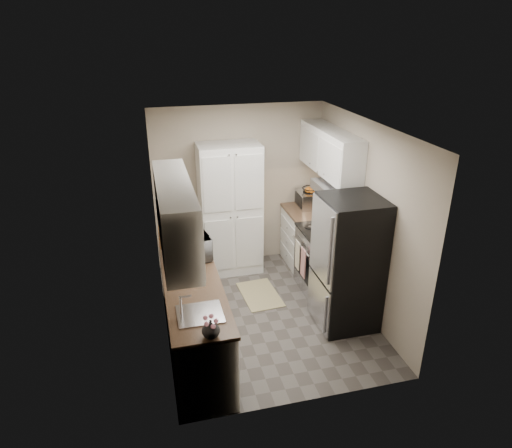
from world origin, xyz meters
name	(u,v)px	position (x,y,z in m)	size (l,w,h in m)	color
ground	(265,313)	(0.00, 0.00, 0.00)	(3.20, 3.20, 0.00)	#56514C
room_shell	(265,200)	(-0.02, -0.01, 1.63)	(2.64, 3.24, 2.52)	#B2A690
pantry_cabinet	(230,210)	(-0.20, 1.32, 1.00)	(0.90, 0.55, 2.00)	white
base_cabinet_left	(194,314)	(-0.99, -0.43, 0.44)	(0.60, 2.30, 0.88)	white
countertop_left	(191,280)	(-0.99, -0.43, 0.90)	(0.63, 2.33, 0.04)	brown
base_cabinet_right	(306,239)	(0.99, 1.19, 0.44)	(0.60, 0.80, 0.88)	white
countertop_right	(308,212)	(0.99, 1.19, 0.90)	(0.63, 0.83, 0.04)	brown
electric_range	(325,260)	(0.97, 0.39, 0.48)	(0.71, 0.78, 1.13)	#B7B7BC
refrigerator	(348,263)	(0.94, -0.41, 0.85)	(0.70, 0.72, 1.70)	#B7B7BC
microwave	(192,245)	(-0.91, 0.11, 1.07)	(0.54, 0.37, 0.30)	silver
wine_bottle	(171,238)	(-1.14, 0.40, 1.06)	(0.07, 0.07, 0.28)	black
flower_vase	(211,329)	(-0.94, -1.52, 1.01)	(0.17, 0.17, 0.18)	silver
cutting_board	(184,228)	(-0.95, 0.70, 1.05)	(0.02, 0.21, 0.26)	#318732
toaster_oven	(309,199)	(1.06, 1.34, 1.05)	(0.34, 0.43, 0.25)	#AEAFB3
fruit_basket	(311,189)	(1.07, 1.31, 1.23)	(0.26, 0.26, 0.11)	orange
kitchen_mat	(260,294)	(0.04, 0.45, 0.01)	(0.49, 0.79, 0.01)	tan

